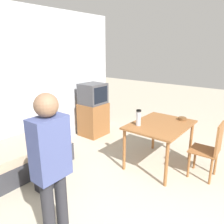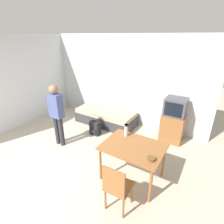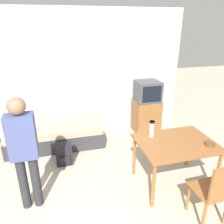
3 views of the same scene
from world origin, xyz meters
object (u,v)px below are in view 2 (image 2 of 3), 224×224
(wooden_chair, at_px, (116,186))
(dining_table, at_px, (133,150))
(tv, at_px, (173,121))
(backpack, at_px, (95,128))
(thermos_flask, at_px, (126,130))
(daybed, at_px, (106,117))
(person_standing, at_px, (57,112))
(mate_bowl, at_px, (151,159))

(wooden_chair, bearing_deg, dining_table, 97.15)
(tv, relative_size, backpack, 2.97)
(thermos_flask, height_order, backpack, thermos_flask)
(dining_table, relative_size, backpack, 2.79)
(daybed, distance_m, tv, 2.10)
(wooden_chair, distance_m, person_standing, 2.42)
(mate_bowl, distance_m, backpack, 2.42)
(mate_bowl, bearing_deg, backpack, 150.57)
(tv, xyz_separation_m, backpack, (-1.94, -0.87, -0.38))
(tv, height_order, thermos_flask, tv)
(tv, relative_size, dining_table, 1.06)
(thermos_flask, bearing_deg, backpack, 152.55)
(dining_table, bearing_deg, daybed, 135.89)
(person_standing, height_order, thermos_flask, person_standing)
(daybed, height_order, dining_table, dining_table)
(tv, height_order, backpack, tv)
(person_standing, bearing_deg, wooden_chair, -21.62)
(thermos_flask, relative_size, mate_bowl, 1.93)
(dining_table, height_order, thermos_flask, thermos_flask)
(tv, distance_m, wooden_chair, 2.63)
(thermos_flask, bearing_deg, mate_bowl, -32.96)
(tv, height_order, mate_bowl, tv)
(tv, bearing_deg, thermos_flask, -110.99)
(daybed, height_order, person_standing, person_standing)
(tv, bearing_deg, mate_bowl, -86.91)
(daybed, relative_size, mate_bowl, 14.18)
(tv, xyz_separation_m, thermos_flask, (-0.60, -1.57, 0.31))
(thermos_flask, bearing_deg, wooden_chair, -69.74)
(person_standing, xyz_separation_m, mate_bowl, (2.54, -0.29, -0.16))
(mate_bowl, xyz_separation_m, backpack, (-2.05, 1.16, -0.57))
(wooden_chair, distance_m, backpack, 2.48)
(dining_table, bearing_deg, wooden_chair, -82.85)
(dining_table, xyz_separation_m, thermos_flask, (-0.29, 0.25, 0.23))
(tv, xyz_separation_m, person_standing, (-2.43, -1.74, 0.34))
(tv, relative_size, person_standing, 0.75)
(person_standing, distance_m, thermos_flask, 1.84)
(person_standing, bearing_deg, daybed, 77.46)
(dining_table, height_order, wooden_chair, wooden_chair)
(person_standing, relative_size, thermos_flask, 6.10)
(person_standing, bearing_deg, dining_table, -2.11)
(wooden_chair, bearing_deg, backpack, 134.67)
(backpack, bearing_deg, dining_table, -30.23)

